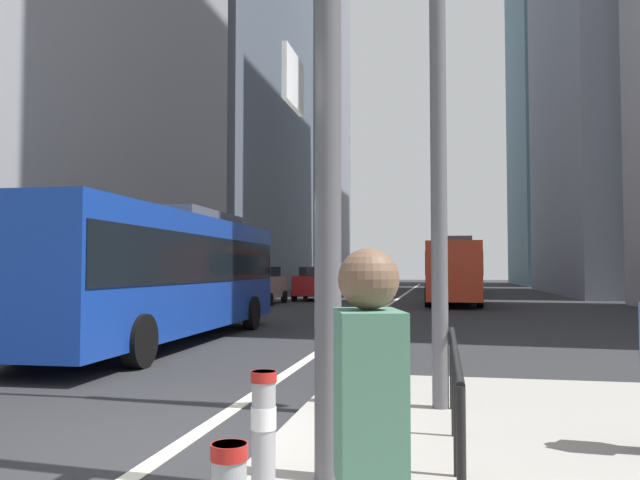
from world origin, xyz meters
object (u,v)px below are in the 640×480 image
(car_receding_far, at_px, (461,281))
(traffic_signal_gantry, at_px, (104,14))
(car_oncoming_mid, at_px, (261,285))
(bollard_right, at_px, (264,426))
(car_oncoming_far, at_px, (315,283))
(city_bus_red_distant, at_px, (441,269))
(city_bus_blue_oncoming, at_px, (164,269))
(pedestrian_walking, at_px, (369,454))
(city_bus_red_receding, at_px, (453,269))
(car_receding_near, at_px, (448,281))

(car_receding_far, relative_size, traffic_signal_gantry, 0.69)
(car_oncoming_mid, relative_size, bollard_right, 4.79)
(car_oncoming_mid, height_order, car_oncoming_far, same)
(city_bus_red_distant, bearing_deg, city_bus_blue_oncoming, -99.30)
(bollard_right, bearing_deg, city_bus_red_distant, 88.64)
(car_oncoming_mid, distance_m, pedestrian_walking, 30.51)
(city_bus_red_distant, height_order, car_oncoming_mid, city_bus_red_distant)
(traffic_signal_gantry, xyz_separation_m, bollard_right, (1.63, -0.45, -3.45))
(city_bus_blue_oncoming, distance_m, pedestrian_walking, 13.77)
(city_bus_red_distant, bearing_deg, car_receding_far, -81.37)
(car_oncoming_mid, xyz_separation_m, car_receding_far, (10.64, 14.28, -0.00))
(car_receding_far, bearing_deg, bollard_right, -93.66)
(city_bus_red_receding, distance_m, car_receding_near, 11.78)
(city_bus_blue_oncoming, distance_m, car_oncoming_mid, 17.23)
(car_receding_far, height_order, pedestrian_walking, car_receding_far)
(car_oncoming_mid, bearing_deg, bollard_right, -73.47)
(city_bus_blue_oncoming, bearing_deg, car_oncoming_far, 91.44)
(car_oncoming_far, bearing_deg, city_bus_blue_oncoming, -88.56)
(city_bus_red_receding, distance_m, pedestrian_walking, 31.77)
(car_oncoming_far, xyz_separation_m, bollard_right, (6.01, -31.50, -0.33))
(car_oncoming_mid, height_order, car_receding_near, same)
(car_oncoming_mid, distance_m, car_oncoming_far, 4.96)
(city_bus_red_distant, xyz_separation_m, pedestrian_walking, (-0.16, -52.84, -0.70))
(car_receding_far, distance_m, pedestrian_walking, 43.45)
(city_bus_red_receding, height_order, pedestrian_walking, city_bus_red_receding)
(city_bus_red_receding, height_order, car_receding_near, city_bus_red_receding)
(pedestrian_walking, bearing_deg, car_oncoming_mid, 107.25)
(car_oncoming_mid, distance_m, car_receding_far, 17.81)
(bollard_right, xyz_separation_m, pedestrian_walking, (1.05, -2.18, 0.48))
(car_oncoming_mid, height_order, bollard_right, car_oncoming_mid)
(city_bus_red_receding, bearing_deg, car_oncoming_far, 166.27)
(car_receding_near, distance_m, car_oncoming_far, 12.47)
(city_bus_red_receding, xyz_separation_m, bollard_right, (-1.85, -29.58, -1.18))
(car_receding_far, height_order, bollard_right, car_receding_far)
(car_oncoming_far, relative_size, bollard_right, 4.96)
(car_receding_far, xyz_separation_m, traffic_signal_gantry, (-4.26, -40.79, 3.12))
(car_oncoming_mid, xyz_separation_m, car_receding_near, (9.67, 14.37, 0.00))
(city_bus_red_distant, relative_size, car_receding_far, 2.69)
(car_receding_far, xyz_separation_m, bollard_right, (-2.64, -41.24, -0.33))
(traffic_signal_gantry, bearing_deg, car_oncoming_far, 98.03)
(city_bus_blue_oncoming, relative_size, city_bus_red_distant, 1.03)
(car_oncoming_mid, xyz_separation_m, pedestrian_walking, (9.05, -29.13, 0.14))
(city_bus_blue_oncoming, relative_size, city_bus_red_receding, 1.00)
(city_bus_blue_oncoming, distance_m, car_oncoming_far, 21.58)
(city_bus_red_distant, relative_size, car_oncoming_far, 2.50)
(car_oncoming_far, bearing_deg, car_oncoming_mid, -113.72)
(city_bus_red_receding, xyz_separation_m, traffic_signal_gantry, (-3.48, -29.13, 2.27))
(city_bus_red_distant, bearing_deg, car_receding_near, -87.16)
(city_bus_red_receding, bearing_deg, traffic_signal_gantry, -96.82)
(city_bus_red_receding, relative_size, car_receding_near, 2.63)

